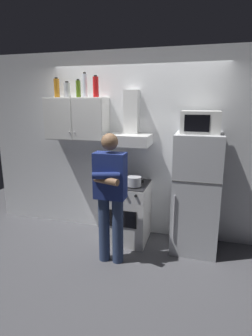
{
  "coord_description": "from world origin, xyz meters",
  "views": [
    {
      "loc": [
        0.93,
        -3.35,
        2.0
      ],
      "look_at": [
        0.0,
        0.0,
        1.15
      ],
      "focal_mm": 29.39,
      "sensor_mm": 36.0,
      "label": 1
    }
  ],
  "objects": [
    {
      "name": "back_wall_tiled",
      "position": [
        0.0,
        0.6,
        1.35
      ],
      "size": [
        4.8,
        0.1,
        2.7
      ],
      "primitive_type": "cube",
      "color": "white",
      "rests_on": "ground_plane"
    },
    {
      "name": "microwave",
      "position": [
        0.9,
        0.27,
        1.74
      ],
      "size": [
        0.48,
        0.37,
        0.28
      ],
      "color": "silver",
      "rests_on": "refrigerator"
    },
    {
      "name": "cooking_pot",
      "position": [
        0.08,
        0.13,
        0.94
      ],
      "size": [
        0.29,
        0.19,
        0.13
      ],
      "color": "#B7BABF",
      "rests_on": "stove_oven"
    },
    {
      "name": "upper_cabinet",
      "position": [
        -0.85,
        0.37,
        1.75
      ],
      "size": [
        0.9,
        0.37,
        0.6
      ],
      "color": "white"
    },
    {
      "name": "stove_oven",
      "position": [
        -0.05,
        0.25,
        0.43
      ],
      "size": [
        0.6,
        0.62,
        0.87
      ],
      "color": "white",
      "rests_on": "ground_plane"
    },
    {
      "name": "bottle_liquor_amber",
      "position": [
        -1.15,
        0.38,
        2.18
      ],
      "size": [
        0.08,
        0.08,
        0.28
      ],
      "color": "#B7721E",
      "rests_on": "upper_cabinet"
    },
    {
      "name": "person_standing",
      "position": [
        -0.1,
        -0.36,
        0.9
      ],
      "size": [
        0.38,
        0.33,
        1.64
      ],
      "color": "navy",
      "rests_on": "ground_plane"
    },
    {
      "name": "bottle_soda_red",
      "position": [
        -0.53,
        0.34,
        2.19
      ],
      "size": [
        0.08,
        0.08,
        0.29
      ],
      "color": "red",
      "rests_on": "upper_cabinet"
    },
    {
      "name": "bottle_olive_oil",
      "position": [
        -0.8,
        0.36,
        2.17
      ],
      "size": [
        0.07,
        0.07,
        0.25
      ],
      "color": "#4C6B19",
      "rests_on": "upper_cabinet"
    },
    {
      "name": "bottle_vodka_clear",
      "position": [
        -0.69,
        0.34,
        2.21
      ],
      "size": [
        0.07,
        0.07,
        0.34
      ],
      "color": "silver",
      "rests_on": "upper_cabinet"
    },
    {
      "name": "refrigerator",
      "position": [
        0.9,
        0.25,
        0.8
      ],
      "size": [
        0.6,
        0.62,
        1.6
      ],
      "color": "silver",
      "rests_on": "ground_plane"
    },
    {
      "name": "bottle_canister_steel",
      "position": [
        -0.98,
        0.37,
        2.16
      ],
      "size": [
        0.09,
        0.09,
        0.22
      ],
      "color": "#B2B5BA",
      "rests_on": "upper_cabinet"
    },
    {
      "name": "range_hood",
      "position": [
        -0.05,
        0.38,
        1.6
      ],
      "size": [
        0.6,
        0.44,
        0.75
      ],
      "color": "white"
    },
    {
      "name": "ground_plane",
      "position": [
        0.0,
        0.0,
        0.0
      ],
      "size": [
        7.0,
        7.0,
        0.0
      ],
      "primitive_type": "plane",
      "color": "#4C4C51"
    }
  ]
}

